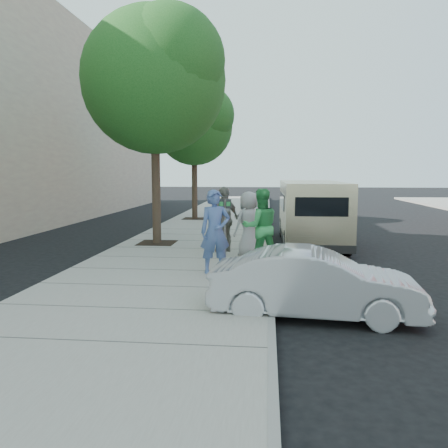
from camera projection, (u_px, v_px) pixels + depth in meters
The scene contains 12 objects.
ground at pixel (217, 264), 11.98m from camera, with size 120.00×120.00×0.00m, color black.
sidewalk at pixel (181, 260), 12.07m from camera, with size 5.00×60.00×0.15m, color gray.
curb_face at pixel (270, 262), 11.83m from camera, with size 0.12×60.00×0.16m, color gray.
tree_near at pixel (156, 76), 13.91m from camera, with size 4.62×4.60×7.53m.
tree_far at pixel (195, 123), 21.50m from camera, with size 3.92×3.80×6.49m.
parking_meter at pixel (225, 215), 12.04m from camera, with size 0.33×0.12×1.61m.
van at pixel (311, 211), 15.04m from camera, with size 2.02×5.89×2.17m.
sedan at pixel (315, 283), 7.55m from camera, with size 1.26×3.61×1.19m, color #B9BAC1.
person_officer at pixel (215, 232), 10.15m from camera, with size 0.71×0.47×1.95m, color #49629B.
person_green_shirt at pixel (261, 227), 11.10m from camera, with size 0.94×0.73×1.94m, color green.
person_gray_shirt at pixel (249, 224), 12.22m from camera, with size 0.89×0.58×1.82m, color #9B9B9D.
person_striped_polo at pixel (225, 219), 12.84m from camera, with size 1.14×0.47×1.94m, color gray.
Camera 1 is at (1.36, -11.69, 2.52)m, focal length 35.00 mm.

